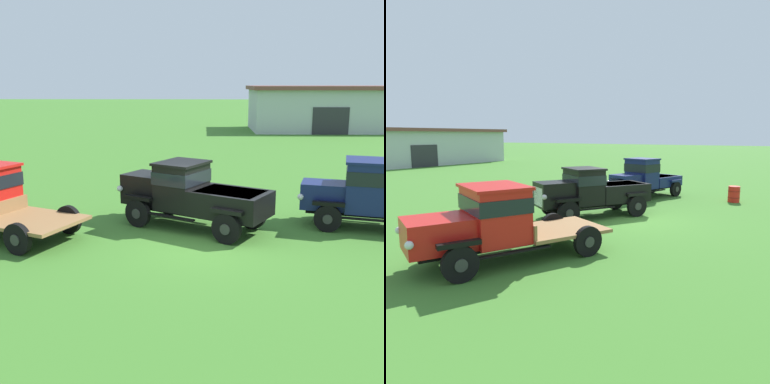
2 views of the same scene
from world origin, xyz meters
The scene contains 6 objects.
ground_plane centered at (0.00, 0.00, 0.00)m, with size 240.00×240.00×0.00m, color #3D7528.
farm_shed centered at (14.02, 33.79, 2.13)m, with size 19.27×8.77×4.21m.
vintage_truck_foreground_near centered at (-6.85, 0.94, 1.13)m, with size 5.89×4.06×2.11m.
vintage_truck_second_in_line centered at (-0.43, 1.63, 1.11)m, with size 5.07×3.84×2.10m.
vintage_truck_midrow_center centered at (5.32, 1.66, 1.10)m, with size 4.96×2.93×2.20m.
oil_drum_beside_row centered at (6.61, -2.77, 0.41)m, with size 0.61×0.61×0.83m.
Camera 2 is at (-13.81, -6.44, 3.43)m, focal length 35.00 mm.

